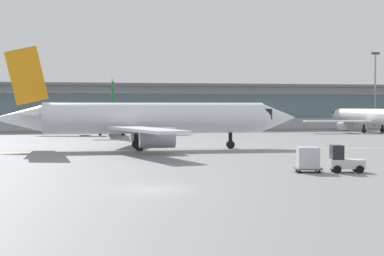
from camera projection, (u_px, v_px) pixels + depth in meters
ground_plane at (154, 189)px, 37.59m from camera, size 400.00×400.00×0.00m
taxiway_centreline_stripe at (158, 151)px, 69.19m from camera, size 109.97×3.29×0.01m
terminal_concourse at (94, 106)px, 127.07m from camera, size 174.57×11.00×9.60m
gate_airplane_1 at (111, 119)px, 105.02m from camera, size 26.24×28.22×9.35m
gate_airplane_2 at (369, 117)px, 114.36m from camera, size 27.21×29.36×9.72m
taxiing_regional_jet at (152, 119)px, 70.93m from camera, size 35.71×33.26×11.85m
baggage_tug at (344, 161)px, 46.97m from camera, size 2.84×2.08×2.10m
cargo_dolly_lead at (308, 159)px, 47.01m from camera, size 2.40×2.02×1.94m
apron_light_mast_1 at (375, 87)px, 129.78m from camera, size 1.80×0.36×16.40m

